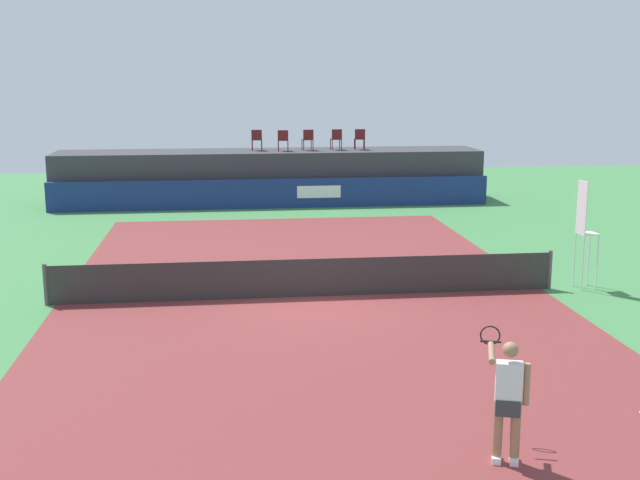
# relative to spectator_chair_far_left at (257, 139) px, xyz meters

# --- Properties ---
(ground_plane) EXTENTS (48.00, 48.00, 0.00)m
(ground_plane) POSITION_rel_spectator_chair_far_left_xyz_m (0.54, -12.35, -2.69)
(ground_plane) COLOR #3D7A42
(court_inner) EXTENTS (12.00, 22.00, 0.00)m
(court_inner) POSITION_rel_spectator_chair_far_left_xyz_m (0.54, -15.35, -2.69)
(court_inner) COLOR maroon
(court_inner) RESTS_ON ground
(sponsor_wall) EXTENTS (18.00, 0.22, 1.20)m
(sponsor_wall) POSITION_rel_spectator_chair_far_left_xyz_m (0.55, -1.85, -2.09)
(sponsor_wall) COLOR navy
(sponsor_wall) RESTS_ON ground
(spectator_platform) EXTENTS (18.00, 2.80, 2.20)m
(spectator_platform) POSITION_rel_spectator_chair_far_left_xyz_m (0.54, -0.05, -1.59)
(spectator_platform) COLOR #38383D
(spectator_platform) RESTS_ON ground
(spectator_chair_far_left) EXTENTS (0.47, 0.47, 0.89)m
(spectator_chair_far_left) POSITION_rel_spectator_chair_far_left_xyz_m (0.00, 0.00, 0.00)
(spectator_chair_far_left) COLOR #561919
(spectator_chair_far_left) RESTS_ON spectator_platform
(spectator_chair_left) EXTENTS (0.48, 0.48, 0.89)m
(spectator_chair_left) POSITION_rel_spectator_chair_far_left_xyz_m (1.09, -0.39, 0.00)
(spectator_chair_left) COLOR #561919
(spectator_chair_left) RESTS_ON spectator_platform
(spectator_chair_center) EXTENTS (0.48, 0.48, 0.89)m
(spectator_chair_center) POSITION_rel_spectator_chair_far_left_xyz_m (2.16, -0.18, 0.00)
(spectator_chair_center) COLOR #561919
(spectator_chair_center) RESTS_ON spectator_platform
(spectator_chair_right) EXTENTS (0.46, 0.46, 0.89)m
(spectator_chair_right) POSITION_rel_spectator_chair_far_left_xyz_m (3.40, -0.11, 0.00)
(spectator_chair_right) COLOR #561919
(spectator_chair_right) RESTS_ON spectator_platform
(spectator_chair_far_right) EXTENTS (0.47, 0.47, 0.89)m
(spectator_chair_far_right) POSITION_rel_spectator_chair_far_left_xyz_m (4.42, -0.11, 0.00)
(spectator_chair_far_right) COLOR #561919
(spectator_chair_far_right) RESTS_ON spectator_platform
(umpire_chair) EXTENTS (0.48, 0.48, 2.76)m
(umpire_chair) POSITION_rel_spectator_chair_far_left_xyz_m (7.57, -15.36, -1.11)
(umpire_chair) COLOR white
(umpire_chair) RESTS_ON ground
(tennis_net) EXTENTS (12.40, 0.02, 0.95)m
(tennis_net) POSITION_rel_spectator_chair_far_left_xyz_m (0.54, -15.35, -2.22)
(tennis_net) COLOR #2D2D2D
(tennis_net) RESTS_ON ground
(net_post_near) EXTENTS (0.10, 0.10, 1.00)m
(net_post_near) POSITION_rel_spectator_chair_far_left_xyz_m (-5.66, -15.35, -2.19)
(net_post_near) COLOR #4C4C51
(net_post_near) RESTS_ON ground
(net_post_far) EXTENTS (0.10, 0.10, 1.00)m
(net_post_far) POSITION_rel_spectator_chair_far_left_xyz_m (6.74, -15.35, -2.19)
(net_post_far) COLOR #4C4C51
(net_post_far) RESTS_ON ground
(tennis_player) EXTENTS (0.56, 1.24, 1.77)m
(tennis_player) POSITION_rel_spectator_chair_far_left_xyz_m (2.42, -24.19, -1.73)
(tennis_player) COLOR white
(tennis_player) RESTS_ON court_inner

